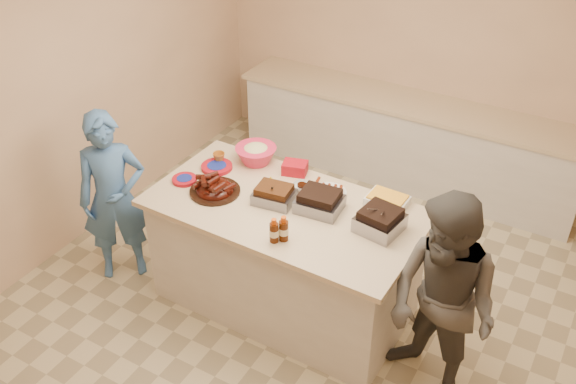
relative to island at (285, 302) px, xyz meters
The scene contains 19 objects.
room 0.15m from the island, 29.61° to the left, with size 4.50×5.00×2.70m, color #DFB690, non-canonical shape.
back_counter 2.32m from the island, 86.80° to the left, with size 3.60×0.64×0.90m, color silver, non-canonical shape.
island is the anchor object (origin of this frame).
rib_platter 1.13m from the island, 169.33° to the right, with size 0.39×0.39×0.16m, color #390B05, non-canonical shape.
pulled_pork_tray 0.98m from the island, behind, with size 0.30×0.22×0.09m, color #47230F.
brisket_tray 1.01m from the island, 21.40° to the left, with size 0.32×0.27×0.10m, color black.
roasting_pan 1.21m from the island, ahead, with size 0.29×0.29×0.12m, color gray.
coleslaw_bowl 1.18m from the island, 140.68° to the left, with size 0.34×0.34×0.23m, color #CE2447, non-canonical shape.
sausage_plate 1.04m from the island, 56.83° to the left, with size 0.29×0.29×0.05m, color silver.
mac_cheese_dish 1.24m from the island, 32.27° to the left, with size 0.30×0.22×0.08m, color yellow.
bbq_bottle_a 1.05m from the island, 60.72° to the right, with size 0.07×0.07×0.19m, color #3F1704.
bbq_bottle_b 1.06m from the island, 69.70° to the right, with size 0.06×0.06×0.19m, color #3F1704.
mustard_bottle 1.00m from the island, 146.98° to the left, with size 0.05×0.05×0.13m, color yellow.
sauce_bowl 1.01m from the island, 90.32° to the left, with size 0.14×0.05×0.14m, color silver.
plate_stack_large 1.24m from the island, 166.27° to the left, with size 0.25×0.25×0.03m, color maroon.
plate_stack_small 1.30m from the island, behind, with size 0.20×0.20×0.03m, color maroon.
plastic_cup 1.27m from the island, 161.12° to the left, with size 0.10×0.09×0.10m, color #A8621E.
basket_stack 1.08m from the island, 110.13° to the left, with size 0.19×0.14×0.10m, color maroon.
guest_blue 1.46m from the island, 166.37° to the right, with size 0.56×1.53×0.37m, color #3F6BA7.
Camera 1 is at (1.83, -3.41, 3.75)m, focal length 40.00 mm.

